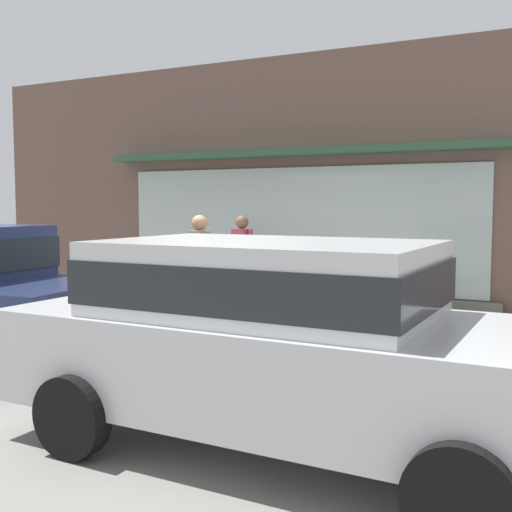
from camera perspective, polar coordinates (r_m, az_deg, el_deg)
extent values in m
plane|color=gray|center=(8.97, -4.49, -7.58)|extent=(60.00, 60.00, 0.00)
cube|color=#B2B2AD|center=(8.79, -5.17, -7.44)|extent=(14.00, 0.24, 0.12)
cube|color=brown|center=(11.62, 3.70, 6.61)|extent=(14.00, 0.36, 4.59)
cube|color=#ADBCB7|center=(11.44, 3.29, 2.54)|extent=(6.88, 0.03, 2.20)
cube|color=#2D5138|center=(11.33, 3.02, 9.35)|extent=(7.48, 0.56, 0.12)
cube|color=#605E59|center=(11.54, 3.22, -3.90)|extent=(7.28, 0.20, 0.36)
cylinder|color=#B2B2B7|center=(10.25, -8.78, -5.89)|extent=(0.31, 0.31, 0.06)
cylinder|color=#B2B2B7|center=(10.20, -8.80, -4.16)|extent=(0.21, 0.21, 0.57)
sphere|color=#B2B2B7|center=(10.15, -8.82, -2.23)|extent=(0.23, 0.23, 0.23)
cylinder|color=#B2B2B7|center=(10.28, -9.45, -3.94)|extent=(0.10, 0.09, 0.09)
cylinder|color=#B2B2B7|center=(10.12, -8.14, -4.06)|extent=(0.10, 0.09, 0.09)
cylinder|color=#B2B2B7|center=(10.08, -9.27, -4.10)|extent=(0.09, 0.10, 0.09)
cylinder|color=#9E9384|center=(9.46, -4.84, -4.28)|extent=(0.12, 0.12, 0.86)
cylinder|color=#9E9384|center=(9.60, -5.40, -4.15)|extent=(0.12, 0.12, 0.86)
cube|color=brown|center=(9.44, -5.15, 0.32)|extent=(0.37, 0.32, 0.65)
sphere|color=#A37556|center=(9.42, -5.17, 3.03)|extent=(0.23, 0.23, 0.23)
cylinder|color=brown|center=(9.26, -4.45, 0.34)|extent=(0.08, 0.08, 0.61)
cylinder|color=brown|center=(9.61, -5.84, 0.49)|extent=(0.08, 0.08, 0.61)
cube|color=#846647|center=(9.20, -4.23, -1.50)|extent=(0.26, 0.19, 0.28)
cylinder|color=#333847|center=(11.01, -1.58, -3.03)|extent=(0.12, 0.12, 0.85)
cylinder|color=#333847|center=(10.88, -0.96, -3.12)|extent=(0.12, 0.12, 0.85)
cube|color=#8E333D|center=(10.87, -1.28, 0.80)|extent=(0.38, 0.30, 0.64)
sphere|color=brown|center=(10.85, -1.29, 3.10)|extent=(0.23, 0.23, 0.23)
cylinder|color=#8E333D|center=(11.03, -2.05, 0.93)|extent=(0.08, 0.08, 0.60)
cylinder|color=#8E333D|center=(10.71, -0.50, 0.82)|extent=(0.08, 0.08, 0.60)
cylinder|color=black|center=(8.42, -15.12, -6.44)|extent=(0.61, 0.22, 0.60)
cube|color=silver|center=(4.88, 3.36, -9.74)|extent=(4.58, 1.86, 0.74)
cube|color=silver|center=(4.86, 0.96, -2.19)|extent=(2.53, 1.67, 0.61)
cube|color=#1E2328|center=(4.86, 0.96, -2.19)|extent=(2.58, 1.69, 0.33)
cylinder|color=black|center=(5.46, 21.42, -12.51)|extent=(0.64, 0.19, 0.64)
cylinder|color=black|center=(3.79, 18.08, -20.28)|extent=(0.64, 0.19, 0.64)
cylinder|color=black|center=(6.40, -4.90, -9.68)|extent=(0.64, 0.19, 0.64)
cylinder|color=black|center=(5.04, -16.42, -13.84)|extent=(0.64, 0.19, 0.64)
cylinder|color=#4C4C51|center=(12.17, -8.66, -3.47)|extent=(0.38, 0.38, 0.37)
sphere|color=olive|center=(12.13, -8.68, -1.84)|extent=(0.46, 0.46, 0.46)
sphere|color=#DB4C7A|center=(12.09, -9.11, -1.43)|extent=(0.09, 0.09, 0.09)
sphere|color=orange|center=(12.15, -9.37, -1.27)|extent=(0.11, 0.11, 0.11)
cylinder|color=#4C4C51|center=(10.93, 6.41, -4.51)|extent=(0.34, 0.34, 0.32)
sphere|color=#2D6B33|center=(10.88, 6.43, -2.78)|extent=(0.40, 0.40, 0.40)
cylinder|color=#9E6042|center=(10.17, 16.59, -5.62)|extent=(0.33, 0.33, 0.23)
cone|color=#4C934C|center=(10.08, 16.68, -2.04)|extent=(0.30, 0.30, 1.05)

